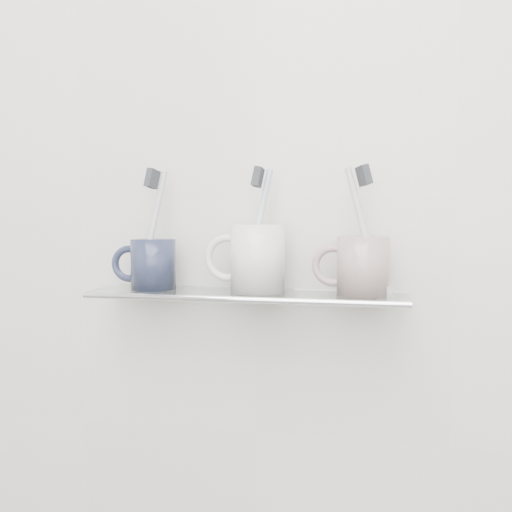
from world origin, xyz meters
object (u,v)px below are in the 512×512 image
(mug_left, at_px, (153,264))
(shelf_glass, at_px, (247,295))
(mug_center, at_px, (258,258))
(mug_right, at_px, (363,266))

(mug_left, bearing_deg, shelf_glass, 12.16)
(shelf_glass, distance_m, mug_left, 0.16)
(shelf_glass, bearing_deg, mug_center, 16.34)
(mug_center, relative_size, mug_right, 1.20)
(shelf_glass, relative_size, mug_left, 6.08)
(shelf_glass, distance_m, mug_center, 0.06)
(mug_center, bearing_deg, mug_left, -174.03)
(mug_right, bearing_deg, mug_center, -156.16)
(shelf_glass, height_order, mug_center, mug_center)
(mug_left, distance_m, mug_center, 0.18)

